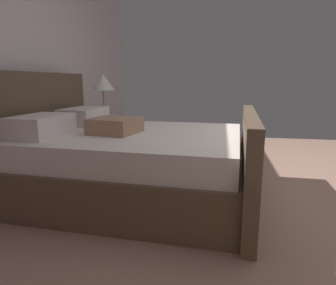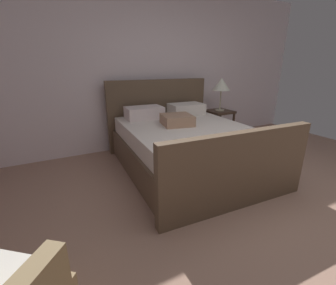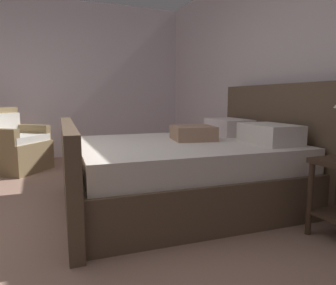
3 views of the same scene
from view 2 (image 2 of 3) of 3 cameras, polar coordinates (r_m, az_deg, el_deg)
ground_plane at (r=2.57m, az=25.89°, el=-17.20°), size 6.31×5.35×0.02m
wall_back at (r=4.28m, az=-2.78°, el=17.62°), size 6.43×0.12×2.68m
bed at (r=3.27m, az=4.32°, el=-0.42°), size 1.89×2.30×1.18m
nightstand_right at (r=4.52m, az=12.43°, el=5.26°), size 0.44×0.44×0.60m
table_lamp_right at (r=4.41m, az=13.04°, el=13.66°), size 0.32×0.32×0.59m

